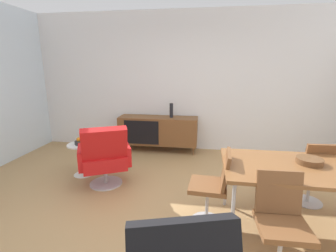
% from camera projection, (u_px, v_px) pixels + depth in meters
% --- Properties ---
extents(ground_plane, '(8.32, 8.32, 0.00)m').
position_uv_depth(ground_plane, '(166.00, 219.00, 2.82)').
color(ground_plane, tan).
extents(wall_back, '(6.80, 0.12, 2.80)m').
position_uv_depth(wall_back, '(186.00, 82.00, 4.98)').
color(wall_back, white).
rests_on(wall_back, ground_plane).
extents(sideboard, '(1.60, 0.45, 0.72)m').
position_uv_depth(sideboard, '(158.00, 130.00, 5.00)').
color(sideboard, brown).
rests_on(sideboard, ground_plane).
extents(vase_cobalt, '(0.07, 0.07, 0.29)m').
position_uv_depth(vase_cobalt, '(171.00, 110.00, 4.86)').
color(vase_cobalt, black).
rests_on(vase_cobalt, sideboard).
extents(dining_table, '(1.60, 0.90, 0.74)m').
position_uv_depth(dining_table, '(304.00, 170.00, 2.46)').
color(dining_table, brown).
rests_on(dining_table, ground_plane).
extents(wooden_bowl_on_table, '(0.26, 0.26, 0.06)m').
position_uv_depth(wooden_bowl_on_table, '(310.00, 161.00, 2.51)').
color(wooden_bowl_on_table, brown).
rests_on(wooden_bowl_on_table, dining_table).
extents(dining_chair_front_left, '(0.41, 0.44, 0.86)m').
position_uv_depth(dining_chair_front_left, '(281.00, 220.00, 2.03)').
color(dining_chair_front_left, brown).
rests_on(dining_chair_front_left, ground_plane).
extents(dining_chair_near_window, '(0.45, 0.42, 0.86)m').
position_uv_depth(dining_chair_near_window, '(214.00, 185.00, 2.64)').
color(dining_chair_near_window, brown).
rests_on(dining_chair_near_window, ground_plane).
extents(dining_chair_back_right, '(0.42, 0.44, 0.86)m').
position_uv_depth(dining_chair_back_right, '(314.00, 171.00, 3.00)').
color(dining_chair_back_right, brown).
rests_on(dining_chair_back_right, ground_plane).
extents(lounge_chair_red, '(0.87, 0.86, 0.95)m').
position_uv_depth(lounge_chair_red, '(105.00, 156.00, 3.49)').
color(lounge_chair_red, red).
rests_on(lounge_chair_red, ground_plane).
extents(side_table_round, '(0.44, 0.44, 0.52)m').
position_uv_depth(side_table_round, '(82.00, 156.00, 3.91)').
color(side_table_round, white).
rests_on(side_table_round, ground_plane).
extents(fruit_bowl, '(0.20, 0.20, 0.11)m').
position_uv_depth(fruit_bowl, '(81.00, 142.00, 3.85)').
color(fruit_bowl, '#262628').
rests_on(fruit_bowl, side_table_round).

